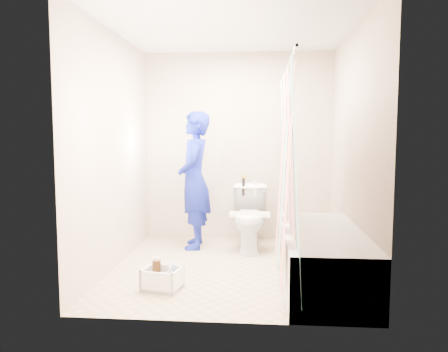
# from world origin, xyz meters

# --- Properties ---
(floor) EXTENTS (2.60, 2.60, 0.00)m
(floor) POSITION_xyz_m (0.00, 0.00, 0.00)
(floor) COLOR tan
(floor) RESTS_ON ground
(ceiling) EXTENTS (2.40, 2.60, 0.02)m
(ceiling) POSITION_xyz_m (0.00, 0.00, 2.40)
(ceiling) COLOR silver
(ceiling) RESTS_ON wall_back
(wall_back) EXTENTS (2.40, 0.02, 2.40)m
(wall_back) POSITION_xyz_m (0.00, 1.30, 1.20)
(wall_back) COLOR beige
(wall_back) RESTS_ON ground
(wall_front) EXTENTS (2.40, 0.02, 2.40)m
(wall_front) POSITION_xyz_m (0.00, -1.30, 1.20)
(wall_front) COLOR beige
(wall_front) RESTS_ON ground
(wall_left) EXTENTS (0.02, 2.60, 2.40)m
(wall_left) POSITION_xyz_m (-1.20, 0.00, 1.20)
(wall_left) COLOR beige
(wall_left) RESTS_ON ground
(wall_right) EXTENTS (0.02, 2.60, 2.40)m
(wall_right) POSITION_xyz_m (1.20, 0.00, 1.20)
(wall_right) COLOR beige
(wall_right) RESTS_ON ground
(bathtub) EXTENTS (0.70, 1.75, 0.50)m
(bathtub) POSITION_xyz_m (0.85, -0.43, 0.27)
(bathtub) COLOR white
(bathtub) RESTS_ON ground
(curtain_rod) EXTENTS (0.02, 1.90, 0.02)m
(curtain_rod) POSITION_xyz_m (0.52, -0.43, 1.95)
(curtain_rod) COLOR silver
(curtain_rod) RESTS_ON wall_back
(shower_curtain) EXTENTS (0.06, 1.75, 1.80)m
(shower_curtain) POSITION_xyz_m (0.52, -0.43, 1.02)
(shower_curtain) COLOR white
(shower_curtain) RESTS_ON curtain_rod
(toilet) EXTENTS (0.43, 0.75, 0.76)m
(toilet) POSITION_xyz_m (0.17, 0.74, 0.38)
(toilet) COLOR white
(toilet) RESTS_ON ground
(tank_lid) EXTENTS (0.47, 0.21, 0.04)m
(tank_lid) POSITION_xyz_m (0.17, 0.62, 0.44)
(tank_lid) COLOR white
(tank_lid) RESTS_ON toilet
(tank_internals) EXTENTS (0.19, 0.06, 0.25)m
(tank_internals) POSITION_xyz_m (0.12, 0.94, 0.75)
(tank_internals) COLOR black
(tank_internals) RESTS_ON toilet
(plumber) EXTENTS (0.46, 0.64, 1.63)m
(plumber) POSITION_xyz_m (-0.50, 0.79, 0.82)
(plumber) COLOR #0E0F8F
(plumber) RESTS_ON ground
(cleaning_caddy) EXTENTS (0.37, 0.32, 0.24)m
(cleaning_caddy) POSITION_xyz_m (-0.56, -0.67, 0.09)
(cleaning_caddy) COLOR white
(cleaning_caddy) RESTS_ON ground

